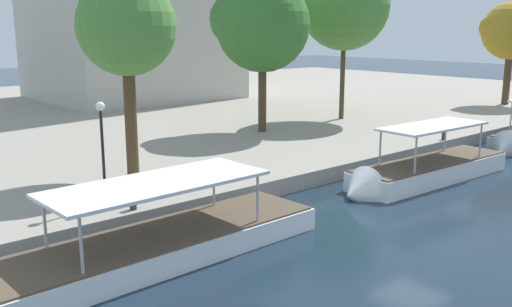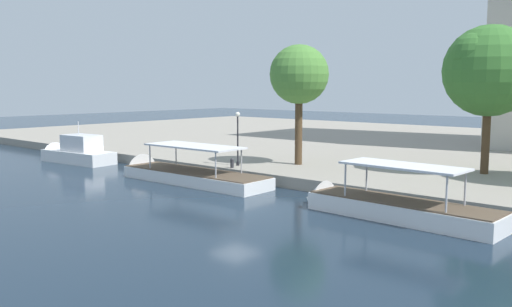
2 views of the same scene
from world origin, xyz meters
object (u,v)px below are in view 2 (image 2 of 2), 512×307
tour_boat_2 (386,209)px  lamp_post (238,134)px  tree_0 (298,75)px  mooring_bollard_0 (232,163)px  motor_yacht_0 (74,154)px  tree_1 (487,69)px  tour_boat_1 (184,177)px

tour_boat_2 → lamp_post: lamp_post is taller
tour_boat_2 → tree_0: bearing=-31.4°
mooring_bollard_0 → motor_yacht_0: bearing=-169.9°
mooring_bollard_0 → lamp_post: lamp_post is taller
motor_yacht_0 → tree_0: tree_0 is taller
tour_boat_2 → lamp_post: size_ratio=2.78×
lamp_post → tree_1: tree_1 is taller
tour_boat_1 → mooring_bollard_0: size_ratio=18.21×
motor_yacht_0 → lamp_post: lamp_post is taller
motor_yacht_0 → tour_boat_1: 15.64m
motor_yacht_0 → mooring_bollard_0: bearing=-175.6°
lamp_post → tree_1: 18.86m
tour_boat_2 → tree_1: size_ratio=1.12×
tour_boat_1 → tour_boat_2: (16.84, -0.15, 0.06)m
tour_boat_1 → mooring_bollard_0: bearing=-122.3°
tour_boat_2 → lamp_post: bearing=-14.4°
tour_boat_1 → tree_1: (17.34, 13.21, 7.97)m
tour_boat_1 → lamp_post: (1.38, 4.50, 2.98)m
tree_0 → tree_1: (12.79, 5.15, 0.29)m
tree_0 → tour_boat_2: bearing=-33.8°
tree_1 → lamp_post: bearing=-151.4°
tour_boat_2 → mooring_bollard_0: tour_boat_2 is taller
motor_yacht_0 → tree_0: (20.19, 7.95, 7.25)m
motor_yacht_0 → mooring_bollard_0: size_ratio=11.82×
motor_yacht_0 → tour_boat_1: size_ratio=0.65×
lamp_post → mooring_bollard_0: bearing=-65.7°
tree_0 → tree_1: tree_1 is taller
mooring_bollard_0 → lamp_post: bearing=114.3°
motor_yacht_0 → tour_boat_1: (15.64, -0.11, -0.43)m
tour_boat_1 → lamp_post: 5.57m
tree_0 → tree_1: size_ratio=0.90×
tour_boat_1 → tour_boat_2: 16.85m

